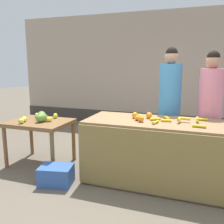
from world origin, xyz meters
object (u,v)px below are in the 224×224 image
produce_crate (56,175)px  produce_sack (98,142)px  vendor_woman_pink_shirt (209,113)px  vendor_woman_blue_shirt (169,108)px

produce_crate → produce_sack: (0.11, 1.24, 0.10)m
produce_crate → produce_sack: bearing=85.0°
vendor_woman_pink_shirt → vendor_woman_blue_shirt: bearing=175.3°
vendor_woman_pink_shirt → produce_sack: (-1.83, 0.09, -0.69)m
vendor_woman_blue_shirt → produce_sack: vendor_woman_blue_shirt is taller
vendor_woman_blue_shirt → produce_sack: size_ratio=4.06×
vendor_woman_blue_shirt → produce_sack: (-1.24, 0.04, -0.72)m
vendor_woman_blue_shirt → vendor_woman_pink_shirt: size_ratio=1.04×
produce_crate → produce_sack: size_ratio=0.95×
vendor_woman_blue_shirt → vendor_woman_pink_shirt: (0.59, -0.05, -0.04)m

